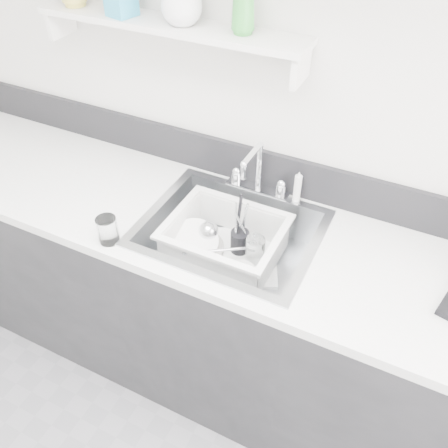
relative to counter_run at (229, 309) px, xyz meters
The scene contains 14 objects.
counter_run is the anchor object (origin of this frame).
backsplash 0.62m from the counter_run, 90.00° to the left, with size 3.20×0.02×0.16m, color black.
sink 0.37m from the counter_run, ahead, with size 0.64×0.52×0.20m, color silver, non-canonical shape.
faucet 0.58m from the counter_run, 90.00° to the left, with size 0.26×0.18×0.23m.
side_sprayer 0.61m from the counter_run, 57.89° to the left, with size 0.03×0.03×0.14m, color silver.
wall_shelf 1.13m from the counter_run, 146.69° to the left, with size 1.00×0.16×0.12m.
wash_tub 0.38m from the counter_run, 158.87° to the left, with size 0.43×0.35×0.17m, color silver, non-canonical shape.
plate_stack 0.36m from the counter_run, behind, with size 0.24×0.23×0.09m.
utensil_cup 0.37m from the counter_run, 77.37° to the left, with size 0.07×0.07×0.24m.
ladle 0.36m from the counter_run, 163.72° to the right, with size 0.31×0.11×0.09m, color silver, non-canonical shape.
tumbler_in_tub 0.37m from the counter_run, 22.67° to the left, with size 0.07×0.07×0.10m, color white.
tumbler_counter 0.67m from the counter_run, 145.08° to the right, with size 0.07×0.07×0.10m, color white.
bowl_small 0.34m from the counter_run, 37.38° to the right, with size 0.10×0.10×0.03m, color white.
soap_bottle_d 1.19m from the counter_run, 107.64° to the left, with size 0.07×0.07×0.19m, color green.
Camera 1 is at (0.55, 0.03, 2.06)m, focal length 38.00 mm.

